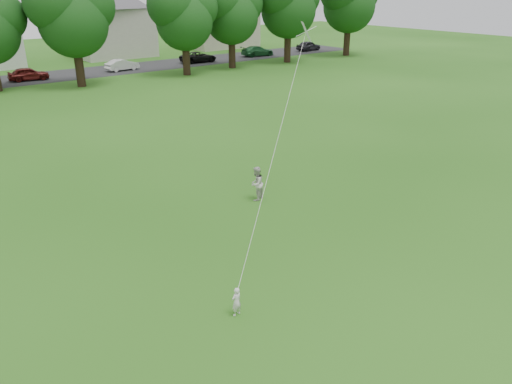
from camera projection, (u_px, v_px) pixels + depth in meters
ground at (301, 276)px, 15.86m from camera, size 160.00×160.00×0.00m
toddler at (236, 302)px, 13.83m from camera, size 0.35×0.25×0.89m
older_boy at (256, 184)px, 21.11m from camera, size 0.89×0.82×1.49m
kite at (277, 141)px, 16.66m from camera, size 4.12×3.20×11.15m
tree_row at (45, 11)px, 41.52m from camera, size 83.73×9.24×10.82m
parked_cars at (51, 72)px, 48.21m from camera, size 72.54×2.63×1.29m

